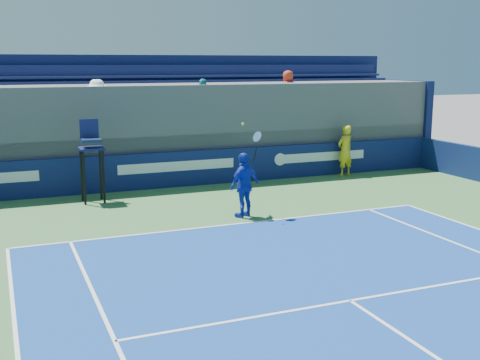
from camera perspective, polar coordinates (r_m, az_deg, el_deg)
name	(u,v)px	position (r m, az deg, el deg)	size (l,w,h in m)	color
ball_person	(345,151)	(22.40, 9.93, 2.76)	(0.68, 0.44, 1.86)	yellow
back_hoarding	(177,169)	(20.25, -6.01, 1.02)	(20.40, 0.21, 1.20)	#0D174C
umpire_chair	(91,152)	(18.30, -13.93, 2.62)	(0.71, 0.71, 2.48)	black
tennis_player	(244,185)	(16.11, 0.42, -0.46)	(1.12, 0.82, 2.57)	#152EAD
stadium_seating	(160,127)	(22.03, -7.62, 5.04)	(21.00, 4.05, 4.40)	#515156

